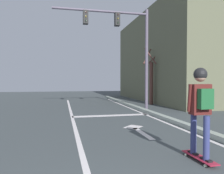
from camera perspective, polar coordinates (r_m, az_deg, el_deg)
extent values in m
cube|color=silver|center=(7.04, -9.69, -10.47)|extent=(0.12, 20.00, 0.01)
cube|color=silver|center=(7.87, 14.30, -9.21)|extent=(0.12, 20.00, 0.01)
cube|color=silver|center=(9.32, -0.11, -7.46)|extent=(3.31, 0.40, 0.01)
cube|color=silver|center=(6.30, 8.08, -11.90)|extent=(0.16, 1.40, 0.01)
cube|color=silver|center=(7.09, 5.58, -10.38)|extent=(0.71, 0.71, 0.01)
cube|color=#96A196|center=(7.97, 15.92, -8.59)|extent=(0.24, 24.00, 0.14)
cube|color=#A72239|center=(4.51, 21.94, -16.72)|extent=(0.23, 0.84, 0.02)
cube|color=#B2B2B7|center=(4.74, 19.81, -15.98)|extent=(0.17, 0.05, 0.01)
cylinder|color=silver|center=(4.69, 18.78, -16.50)|extent=(0.03, 0.05, 0.04)
cylinder|color=silver|center=(4.80, 20.80, -16.11)|extent=(0.03, 0.05, 0.04)
cube|color=#B2B2B7|center=(4.30, 24.31, -17.86)|extent=(0.17, 0.05, 0.01)
cylinder|color=silver|center=(4.26, 23.23, -18.48)|extent=(0.03, 0.05, 0.04)
cylinder|color=silver|center=(4.37, 25.36, -17.95)|extent=(0.03, 0.05, 0.04)
cylinder|color=navy|center=(4.55, 20.58, -11.29)|extent=(0.11, 0.11, 0.79)
cube|color=black|center=(4.65, 20.53, -15.85)|extent=(0.10, 0.24, 0.03)
cylinder|color=navy|center=(4.26, 23.52, -12.21)|extent=(0.11, 0.11, 0.79)
cube|color=black|center=(4.36, 23.46, -17.05)|extent=(0.10, 0.24, 0.03)
cube|color=#561D1B|center=(4.30, 22.09, -3.00)|extent=(0.37, 0.19, 0.55)
cylinder|color=#561D1B|center=(4.21, 19.73, -2.73)|extent=(0.07, 0.12, 0.51)
cylinder|color=#561D1B|center=(4.44, 23.88, -2.55)|extent=(0.07, 0.10, 0.51)
sphere|color=tan|center=(4.29, 22.16, 2.74)|extent=(0.22, 0.22, 0.22)
sphere|color=black|center=(4.29, 22.16, 3.10)|extent=(0.24, 0.24, 0.24)
cube|color=#1D5A2F|center=(4.19, 23.24, -2.86)|extent=(0.26, 0.15, 0.36)
cylinder|color=#5A5264|center=(11.34, 9.06, 7.04)|extent=(0.16, 0.16, 5.10)
cylinder|color=#5A5264|center=(11.17, -2.74, 19.26)|extent=(4.67, 0.12, 0.12)
cube|color=black|center=(11.23, 1.36, 17.30)|extent=(0.24, 0.28, 0.64)
cylinder|color=#3A0605|center=(11.14, 1.56, 18.50)|extent=(0.02, 0.10, 0.10)
cylinder|color=yellow|center=(11.09, 1.56, 17.51)|extent=(0.02, 0.10, 0.10)
cylinder|color=black|center=(11.03, 1.56, 16.51)|extent=(0.02, 0.10, 0.10)
cube|color=black|center=(10.96, -6.94, 17.68)|extent=(0.24, 0.28, 0.64)
cylinder|color=#3A0605|center=(10.88, -6.86, 18.91)|extent=(0.02, 0.10, 0.10)
cylinder|color=yellow|center=(10.82, -6.86, 17.90)|extent=(0.02, 0.10, 0.10)
cylinder|color=black|center=(10.76, -6.86, 16.88)|extent=(0.02, 0.10, 0.10)
cylinder|color=brown|center=(13.77, 10.25, 0.94)|extent=(0.23, 0.23, 2.63)
cylinder|color=brown|center=(14.10, 10.95, 7.49)|extent=(0.52, 0.71, 0.67)
cylinder|color=brown|center=(14.01, 9.22, 7.93)|extent=(0.77, 0.59, 1.04)
cylinder|color=brown|center=(13.56, 10.02, 8.03)|extent=(0.67, 0.50, 1.04)
cube|color=#61644B|center=(18.86, 23.44, 6.79)|extent=(10.83, 11.97, 6.43)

